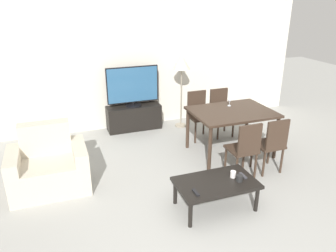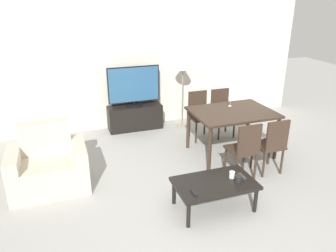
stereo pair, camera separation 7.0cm
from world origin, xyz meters
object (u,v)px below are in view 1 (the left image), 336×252
at_px(armchair, 49,168).
at_px(dining_table, 232,116).
at_px(tv_stand, 134,117).
at_px(dining_chair_near_right, 272,143).
at_px(floor_lamp, 182,66).
at_px(dining_chair_far, 221,110).
at_px(cup_colored_far, 233,174).
at_px(wine_glass_left, 230,100).
at_px(dining_chair_near, 245,147).
at_px(dining_chair_far_left, 198,112).
at_px(remote_primary, 243,176).
at_px(cup_white_near, 239,178).
at_px(tv, 133,86).
at_px(remote_secondary, 196,192).
at_px(coffee_table, 216,184).

relative_size(armchair, dining_table, 0.78).
height_order(tv_stand, dining_chair_near_right, dining_chair_near_right).
relative_size(armchair, tv_stand, 0.97).
xyz_separation_m(dining_chair_near_right, floor_lamp, (-0.57, 2.25, 0.77)).
height_order(dining_chair_far, cup_colored_far, dining_chair_far).
bearing_deg(dining_chair_near_right, wine_glass_left, 97.99).
relative_size(dining_chair_near, dining_chair_far_left, 1.00).
relative_size(dining_table, remote_primary, 8.95).
relative_size(armchair, dining_chair_near_right, 1.17).
bearing_deg(cup_colored_far, dining_chair_far, 65.72).
bearing_deg(floor_lamp, cup_white_near, -97.16).
xyz_separation_m(tv, remote_secondary, (-0.03, -3.10, -0.51)).
bearing_deg(tv_stand, armchair, -133.96).
bearing_deg(coffee_table, dining_chair_far_left, 70.95).
relative_size(cup_white_near, cup_colored_far, 0.96).
xyz_separation_m(dining_chair_near_right, wine_glass_left, (-0.15, 1.06, 0.37)).
xyz_separation_m(coffee_table, dining_chair_near_right, (1.21, 0.53, 0.16)).
bearing_deg(dining_chair_far, cup_white_near, -112.61).
xyz_separation_m(tv, cup_white_near, (0.60, -3.04, -0.47)).
bearing_deg(tv_stand, dining_chair_far_left, -37.58).
xyz_separation_m(floor_lamp, remote_secondary, (-0.99, -2.93, -0.88)).
bearing_deg(remote_primary, dining_table, 66.41).
bearing_deg(dining_chair_near, remote_primary, -123.29).
distance_m(dining_chair_far, cup_white_near, 2.41).
bearing_deg(remote_primary, wine_glass_left, 67.09).
bearing_deg(dining_table, tv, 128.67).
height_order(coffee_table, dining_chair_far, dining_chair_far).
bearing_deg(dining_chair_near, tv, 113.62).
bearing_deg(dining_chair_far_left, tv_stand, 142.42).
bearing_deg(remote_secondary, wine_glass_left, 50.84).
bearing_deg(dining_chair_far, armchair, -164.00).
height_order(armchair, dining_table, armchair).
xyz_separation_m(dining_chair_near, remote_primary, (-0.35, -0.53, -0.11)).
relative_size(armchair, cup_colored_far, 11.94).
relative_size(dining_chair_far, cup_white_near, 10.58).
height_order(remote_secondary, wine_glass_left, wine_glass_left).
bearing_deg(coffee_table, tv, 96.23).
xyz_separation_m(dining_chair_far_left, cup_colored_far, (-0.48, -2.12, -0.08)).
distance_m(tv_stand, tv, 0.65).
height_order(dining_chair_near_right, cup_white_near, dining_chair_near_right).
distance_m(armchair, cup_white_near, 2.63).
distance_m(coffee_table, wine_glass_left, 1.98).
bearing_deg(tv, wine_glass_left, -44.71).
relative_size(tv_stand, tv, 1.05).
height_order(dining_chair_near_right, remote_primary, dining_chair_near_right).
bearing_deg(cup_colored_far, coffee_table, -175.34).
height_order(tv_stand, cup_white_near, tv_stand).
distance_m(dining_chair_near, wine_glass_left, 1.17).
height_order(floor_lamp, remote_secondary, floor_lamp).
height_order(dining_chair_far, dining_chair_far_left, same).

